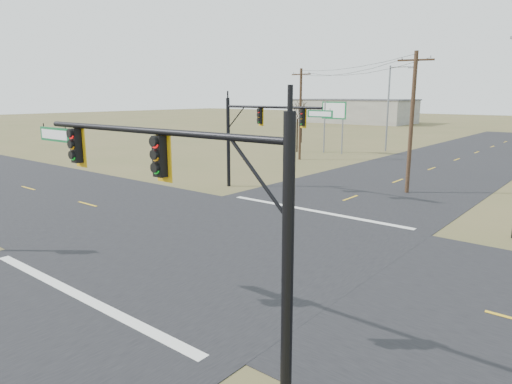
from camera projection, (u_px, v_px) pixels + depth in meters
ground at (229, 243)px, 21.22m from camera, size 320.00×320.00×0.00m
road_ew at (229, 242)px, 21.22m from camera, size 160.00×14.00×0.02m
road_ns at (229, 242)px, 21.21m from camera, size 14.00×160.00×0.02m
stop_bar_near at (80, 296)px, 15.52m from camera, size 12.00×0.40×0.01m
stop_bar_far at (314, 211)px, 26.90m from camera, size 12.00×0.40×0.01m
mast_arm_near at (163, 176)px, 11.68m from camera, size 10.33×0.41×6.42m
mast_arm_far at (261, 124)px, 31.49m from camera, size 8.83×0.54×6.53m
utility_pole_near at (412, 121)px, 31.07m from camera, size 2.31×0.70×9.61m
utility_pole_far at (300, 113)px, 47.64m from camera, size 2.31×0.27×9.42m
highway_sign at (334, 117)px, 53.05m from camera, size 3.20×0.18×6.00m
streetlight_c at (390, 104)px, 54.57m from camera, size 2.83×0.33×10.15m
bare_tree_a at (298, 110)px, 54.15m from camera, size 3.21×3.21×6.27m
bare_tree_b at (302, 106)px, 65.45m from camera, size 3.07×3.07×6.56m
warehouse_left at (354, 112)px, 113.64m from camera, size 28.00×14.00×5.50m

